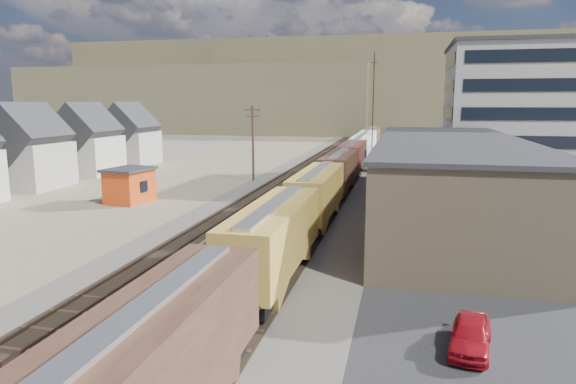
% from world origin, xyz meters
% --- Properties ---
extents(ground, '(300.00, 300.00, 0.00)m').
position_xyz_m(ground, '(0.00, 0.00, 0.00)').
color(ground, '#6B6356').
rests_on(ground, ground).
extents(ballast_bed, '(18.00, 200.00, 0.06)m').
position_xyz_m(ballast_bed, '(0.00, 50.00, 0.03)').
color(ballast_bed, '#4C4742').
rests_on(ballast_bed, ground).
extents(dirt_yard, '(24.00, 180.00, 0.03)m').
position_xyz_m(dirt_yard, '(-20.00, 40.00, 0.01)').
color(dirt_yard, '#776852').
rests_on(dirt_yard, ground).
extents(asphalt_lot, '(26.00, 120.00, 0.04)m').
position_xyz_m(asphalt_lot, '(22.00, 35.00, 0.02)').
color(asphalt_lot, '#232326').
rests_on(asphalt_lot, ground).
extents(rail_tracks, '(11.40, 200.00, 0.24)m').
position_xyz_m(rail_tracks, '(-0.55, 50.00, 0.11)').
color(rail_tracks, black).
rests_on(rail_tracks, ground).
extents(freight_train, '(3.00, 119.74, 4.46)m').
position_xyz_m(freight_train, '(3.80, 42.75, 2.79)').
color(freight_train, black).
rests_on(freight_train, ground).
extents(warehouse, '(12.40, 40.40, 7.25)m').
position_xyz_m(warehouse, '(14.98, 25.00, 3.65)').
color(warehouse, tan).
rests_on(warehouse, ground).
extents(office_tower, '(22.60, 18.60, 18.45)m').
position_xyz_m(office_tower, '(27.95, 54.95, 9.26)').
color(office_tower, '#9E998E').
rests_on(office_tower, ground).
extents(utility_pole_north, '(2.20, 0.32, 10.00)m').
position_xyz_m(utility_pole_north, '(-8.50, 42.00, 5.30)').
color(utility_pole_north, '#382619').
rests_on(utility_pole_north, ground).
extents(radio_mast, '(1.20, 0.16, 18.00)m').
position_xyz_m(radio_mast, '(6.00, 60.00, 9.12)').
color(radio_mast, black).
rests_on(radio_mast, ground).
extents(hills_north, '(265.00, 80.00, 32.00)m').
position_xyz_m(hills_north, '(0.17, 167.92, 14.10)').
color(hills_north, brown).
rests_on(hills_north, ground).
extents(maintenance_shed, '(4.50, 5.48, 3.69)m').
position_xyz_m(maintenance_shed, '(-16.90, 24.84, 1.89)').
color(maintenance_shed, '#D54414').
rests_on(maintenance_shed, ground).
extents(parked_car_red, '(2.31, 4.27, 1.38)m').
position_xyz_m(parked_car_red, '(13.99, -1.62, 0.69)').
color(parked_car_red, '#AE101C').
rests_on(parked_car_red, ground).
extents(parked_car_blue, '(5.47, 4.65, 1.39)m').
position_xyz_m(parked_car_blue, '(28.09, 52.58, 0.70)').
color(parked_car_blue, navy).
rests_on(parked_car_blue, ground).
extents(parked_car_far, '(2.39, 4.55, 1.48)m').
position_xyz_m(parked_car_far, '(33.64, 53.20, 0.74)').
color(parked_car_far, silver).
rests_on(parked_car_far, ground).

